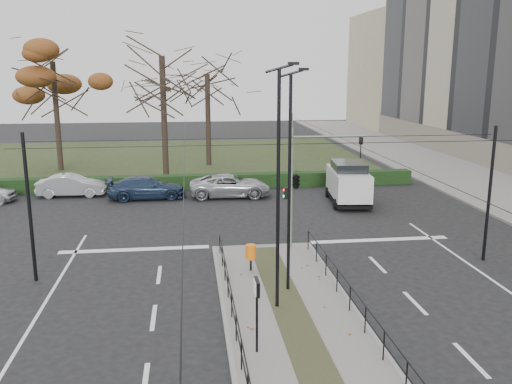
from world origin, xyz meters
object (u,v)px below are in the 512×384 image
info_panel (257,296)px  streetlamp_median_far (290,182)px  bare_tree_center (207,81)px  white_van (348,182)px  traffic_light (298,179)px  streetlamp_median_near (279,188)px  bare_tree_near (162,65)px  parked_car_third (147,188)px  litter_bin (251,252)px  rust_tree (52,62)px  parked_car_fourth (230,186)px  parked_car_second (72,185)px

info_panel → streetlamp_median_far: size_ratio=0.28×
bare_tree_center → white_van: bearing=-60.9°
traffic_light → streetlamp_median_near: size_ratio=0.67×
info_panel → streetlamp_median_near: bearing=69.5°
bare_tree_near → parked_car_third: bearing=-101.1°
streetlamp_median_near → bare_tree_center: bare_tree_center is taller
streetlamp_median_near → bare_tree_near: bearing=101.4°
litter_bin → parked_car_third: size_ratio=0.22×
litter_bin → rust_tree: 29.53m
info_panel → bare_tree_near: 27.39m
white_van → bare_tree_center: bare_tree_center is taller
traffic_light → parked_car_third: bearing=124.3°
info_panel → streetlamp_median_near: (1.13, 3.02, 2.50)m
white_van → bare_tree_center: 17.96m
streetlamp_median_near → white_van: (7.03, 15.06, -3.05)m
streetlamp_median_near → parked_car_fourth: size_ratio=1.56×
info_panel → white_van: bearing=65.7°
bare_tree_center → parked_car_second: bearing=-132.1°
parked_car_fourth → bare_tree_near: size_ratio=0.44×
litter_bin → streetlamp_median_near: streetlamp_median_near is taller
info_panel → parked_car_fourth: bearing=87.6°
litter_bin → parked_car_third: parked_car_third is taller
parked_car_third → bare_tree_center: (4.57, 12.01, 6.64)m
streetlamp_median_near → traffic_light: bearing=72.9°
traffic_light → bare_tree_center: bare_tree_center is taller
traffic_light → white_van: 10.19m
traffic_light → parked_car_third: (-7.76, 11.39, -2.68)m
litter_bin → streetlamp_median_far: streetlamp_median_far is taller
streetlamp_median_near → parked_car_second: streetlamp_median_near is taller
parked_car_fourth → traffic_light: bearing=-166.1°
traffic_light → rust_tree: (-15.60, 22.40, 5.53)m
parked_car_third → parked_car_second: bearing=72.2°
parked_car_third → streetlamp_median_far: bearing=-161.2°
streetlamp_median_near → parked_car_fourth: 18.09m
traffic_light → bare_tree_center: (-3.19, 23.40, 3.96)m
traffic_light → streetlamp_median_near: (-1.99, -6.45, 1.01)m
parked_car_second → white_van: white_van is taller
rust_tree → white_van: bearing=-33.7°
rust_tree → parked_car_third: bearing=-54.5°
parked_car_third → parked_car_fourth: bearing=-93.9°
streetlamp_median_near → rust_tree: bearing=115.3°
traffic_light → bare_tree_center: bearing=97.8°
bare_tree_center → bare_tree_near: 7.53m
bare_tree_center → rust_tree: bearing=-175.4°
litter_bin → parked_car_fourth: parked_car_fourth is taller
white_van → rust_tree: (-20.64, 13.79, 7.57)m
white_van → streetlamp_median_near: bearing=-115.0°
parked_car_second → litter_bin: bearing=-145.9°
streetlamp_median_far → rust_tree: 31.22m
litter_bin → white_van: size_ratio=0.21×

